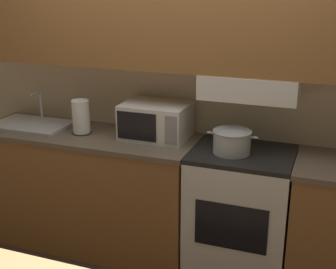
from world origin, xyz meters
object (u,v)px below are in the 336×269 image
Objects in this scene: stove_range at (240,214)px; sink_basin at (32,124)px; microwave at (156,121)px; cooking_pot at (232,141)px; paper_towel_roll at (81,117)px.

stove_range is 1.72m from sink_basin.
microwave is at bearing 4.82° from sink_basin.
cooking_pot is at bearing -11.83° from microwave.
microwave is at bearing 10.58° from paper_towel_roll.
stove_range is at bearing 29.56° from cooking_pot.
cooking_pot is 1.33× the size of paper_towel_roll.
stove_range is 1.57× the size of sink_basin.
sink_basin is at bearing -179.91° from stove_range.
sink_basin is (-1.00, -0.08, -0.11)m from microwave.
sink_basin is (-1.65, -0.00, 0.48)m from stove_range.
cooking_pot is 0.57× the size of sink_basin.
paper_towel_roll reaches higher than sink_basin.
paper_towel_roll is (0.45, -0.02, 0.11)m from sink_basin.
stove_range is 3.67× the size of paper_towel_roll.
sink_basin is (-1.59, 0.04, -0.07)m from cooking_pot.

